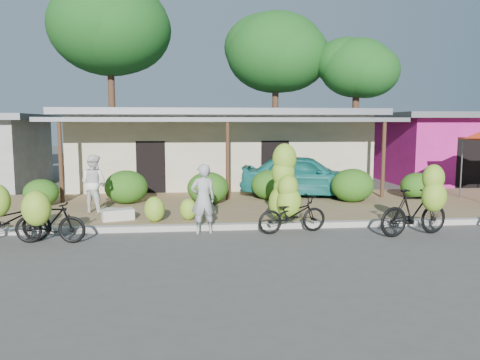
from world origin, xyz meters
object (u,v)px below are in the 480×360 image
Objects in this scene: tree_far_center at (106,25)px; bike_far_left at (6,217)px; bike_center at (288,198)px; bike_right at (418,207)px; sack_far at (117,214)px; tree_center_right at (272,51)px; bike_left at (47,219)px; bystander at (94,183)px; teal_van at (303,175)px; tree_near_right at (353,66)px; sack_near at (118,215)px; vendor at (203,199)px.

tree_far_center is 16.64m from bike_far_left.
bike_far_left is 6.81m from bike_center.
bike_right reaches higher than sack_far.
bike_left is at bearing -116.42° from tree_center_right.
bystander is (0.37, 3.37, 0.38)m from bike_left.
bike_right reaches higher than bike_left.
sack_far is 0.43× the size of bystander.
bike_far_left is at bearing 137.47° from teal_van.
tree_center_right reaches higher than tree_near_right.
sack_far is at bearing 134.13° from teal_van.
bike_center is at bearing 57.74° from bike_right.
bystander is (1.53, -11.91, -6.94)m from tree_far_center.
sack_far is at bearing -132.76° from tree_near_right.
bystander is at bearing -82.67° from tree_far_center.
bike_center reaches higher than bystander.
bystander is (-8.42, 3.47, 0.25)m from bike_right.
bike_right is at bearing -17.34° from sack_far.
bike_far_left is at bearing -89.44° from tree_far_center.
tree_far_center is 14.57m from teal_van.
bike_far_left is at bearing 73.72° from bike_right.
bike_far_left is at bearing -142.01° from sack_near.
tree_center_right is at bearing -93.07° from bystander.
teal_van is (-1.47, 5.86, 0.16)m from bike_right.
tree_far_center reaches higher than teal_van.
tree_center_right is (9.00, 0.50, -1.12)m from tree_far_center.
bike_far_left reaches higher than bike_left.
bystander reaches higher than bike_left.
tree_far_center is 6.13× the size of bike_left.
sack_far is (-0.05, 0.15, -0.01)m from sack_near.
bike_center is 5.92m from bystander.
tree_far_center is 4.60× the size of bike_center.
bike_left is at bearing -0.18° from vendor.
vendor is at bearing 66.59° from bike_right.
sack_near reaches higher than sack_far.
tree_far_center is 17.44m from bike_center.
bike_far_left is at bearing 83.54° from bike_center.
tree_center_right is 18.85m from bike_far_left.
bike_left is at bearing -130.68° from tree_near_right.
sack_near is (-6.59, -13.67, -6.54)m from tree_center_right.
tree_far_center reaches higher than tree_center_right.
bystander is (-11.47, -10.41, -4.79)m from tree_near_right.
sack_far is at bearing -44.50° from vendor.
teal_van is at bearing -92.96° from tree_center_right.
bike_right is 1.15× the size of vendor.
bike_left is at bearing 75.66° from bike_right.
tree_center_right reaches higher than teal_van.
tree_far_center is at bearing 173.42° from tree_near_right.
teal_van is (6.12, 3.48, 0.63)m from sack_far.
tree_center_right is 10.52× the size of sack_near.
bike_left is 1.99× the size of sack_near.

